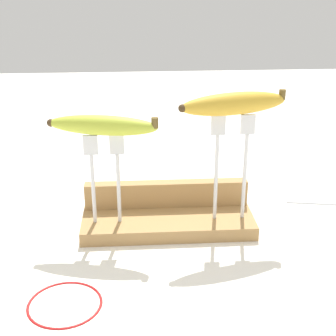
% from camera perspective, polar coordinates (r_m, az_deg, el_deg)
% --- Properties ---
extents(ground_plane, '(3.00, 3.00, 0.00)m').
position_cam_1_polar(ground_plane, '(0.96, 0.00, -6.96)').
color(ground_plane, white).
extents(wooden_board, '(0.33, 0.12, 0.03)m').
position_cam_1_polar(wooden_board, '(0.95, 0.00, -6.28)').
color(wooden_board, '#A87F4C').
rests_on(wooden_board, ground).
extents(board_backstop, '(0.32, 0.02, 0.05)m').
position_cam_1_polar(board_backstop, '(0.98, -0.19, -2.99)').
color(board_backstop, '#A87F4C').
rests_on(board_backstop, wooden_board).
extents(fork_stand_left, '(0.07, 0.01, 0.17)m').
position_cam_1_polar(fork_stand_left, '(0.89, -7.26, -0.32)').
color(fork_stand_left, silver).
rests_on(fork_stand_left, wooden_board).
extents(fork_stand_right, '(0.08, 0.01, 0.20)m').
position_cam_1_polar(fork_stand_right, '(0.90, 7.29, 1.08)').
color(fork_stand_right, silver).
rests_on(fork_stand_right, wooden_board).
extents(banana_raised_left, '(0.20, 0.08, 0.04)m').
position_cam_1_polar(banana_raised_left, '(0.87, -7.54, 4.90)').
color(banana_raised_left, '#B2C138').
rests_on(banana_raised_left, fork_stand_left).
extents(banana_raised_right, '(0.20, 0.08, 0.04)m').
position_cam_1_polar(banana_raised_right, '(0.87, 7.62, 7.35)').
color(banana_raised_right, gold).
rests_on(banana_raised_right, fork_stand_right).
extents(wire_coil, '(0.11, 0.11, 0.00)m').
position_cam_1_polar(wire_coil, '(0.78, -11.80, -15.01)').
color(wire_coil, red).
rests_on(wire_coil, ground).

